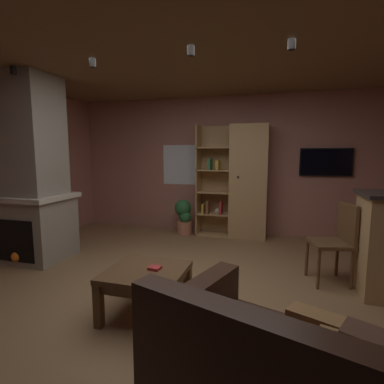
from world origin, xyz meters
TOP-DOWN VIEW (x-y plane):
  - floor at (0.00, 0.00)m, footprint 5.75×5.42m
  - wall_back at (0.00, 2.74)m, footprint 5.87×0.06m
  - ceiling at (0.00, 0.00)m, footprint 5.75×5.42m
  - window_pane_back at (-0.84, 2.70)m, footprint 0.80×0.01m
  - stone_fireplace at (-2.33, 0.56)m, footprint 0.93×0.82m
  - bookshelf_cabinet at (0.35, 2.46)m, footprint 1.23×0.41m
  - coffee_table at (-0.21, -0.38)m, footprint 0.69×0.66m
  - table_book_0 at (-0.14, -0.35)m, footprint 0.11×0.10m
  - dining_chair at (1.58, 0.85)m, footprint 0.51×0.51m
  - potted_floor_plant at (-0.71, 2.33)m, footprint 0.32×0.31m
  - wall_mounted_tv at (1.69, 2.68)m, footprint 0.83×0.06m
  - track_light_spot_0 at (-2.09, 0.16)m, footprint 0.07×0.07m
  - track_light_spot_1 at (-1.03, 0.16)m, footprint 0.07×0.07m
  - track_light_spot_2 at (0.08, 0.09)m, footprint 0.07×0.07m
  - track_light_spot_3 at (0.98, 0.18)m, footprint 0.07×0.07m

SIDE VIEW (x-z plane):
  - floor at x=0.00m, z-range -0.02..0.00m
  - potted_floor_plant at x=-0.71m, z-range 0.03..0.67m
  - coffee_table at x=-0.21m, z-range 0.13..0.57m
  - table_book_0 at x=-0.14m, z-range 0.43..0.46m
  - dining_chair at x=1.58m, z-range 0.07..0.99m
  - bookshelf_cabinet at x=0.35m, z-range -0.01..1.96m
  - stone_fireplace at x=-2.33m, z-range -0.12..2.38m
  - wall_back at x=0.00m, z-range 0.00..2.50m
  - window_pane_back at x=-0.84m, z-range 0.88..1.64m
  - wall_mounted_tv at x=1.69m, z-range 1.10..1.56m
  - track_light_spot_0 at x=-2.09m, z-range 2.39..2.48m
  - track_light_spot_1 at x=-1.03m, z-range 2.39..2.48m
  - track_light_spot_2 at x=0.08m, z-range 2.39..2.48m
  - track_light_spot_3 at x=0.98m, z-range 2.39..2.48m
  - ceiling at x=0.00m, z-range 2.50..2.52m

